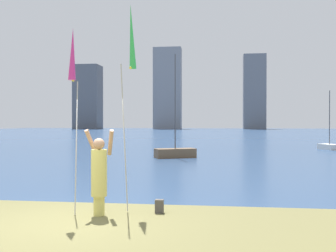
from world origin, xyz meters
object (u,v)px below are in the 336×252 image
Objects in this scene: person at (99,173)px; sailboat_4 at (175,152)px; kite_flag_left at (73,59)px; sailboat_2 at (329,146)px; bag at (159,206)px; kite_flag_right at (131,41)px.

sailboat_4 is (-0.02, 14.41, -0.59)m from person.
kite_flag_left is 0.94× the size of sailboat_2.
person is 1.52m from bag.
kite_flag_left reaches higher than person.
bag is 0.07× the size of sailboat_2.
person is 0.39× the size of kite_flag_right.
kite_flag_right is at bearing 72.43° from person.
kite_flag_left reaches higher than bag.
person is at bearing 13.16° from kite_flag_left.
kite_flag_left is at bearing -162.91° from bag.
person is 6.29× the size of bag.
bag is (1.24, 0.42, -0.76)m from person.
kite_flag_left is at bearing -140.23° from kite_flag_right.
sailboat_2 is (10.85, 22.73, -3.10)m from kite_flag_left.
kite_flag_right is 24.20m from sailboat_2.
sailboat_4 reaches higher than sailboat_2.
bag is 23.97m from sailboat_2.
kite_flag_left is 25.38m from sailboat_2.
sailboat_2 is (9.07, 22.18, 0.10)m from bag.
sailboat_4 reaches higher than kite_flag_right.
sailboat_4 is at bearing 95.14° from bag.
person reaches higher than bag.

